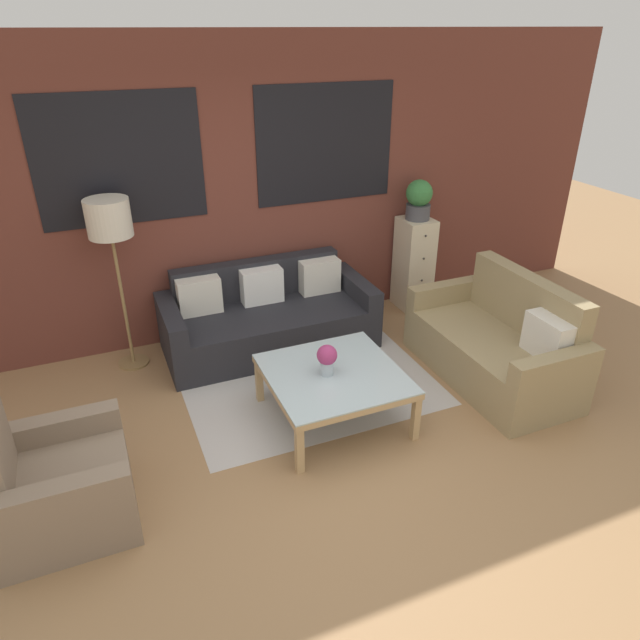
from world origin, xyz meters
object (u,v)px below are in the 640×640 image
Objects in this scene: coffee_table at (334,379)px; flower_vase at (327,358)px; floor_lamp at (110,225)px; potted_plant at (419,199)px; armchair_corner at (57,486)px; couch_dark at (268,318)px; settee_vintage at (497,346)px; drawer_cabinet at (414,264)px.

coffee_table is 0.21m from flower_vase.
floor_lamp is 3.04m from potted_plant.
armchair_corner is 3.38× the size of flower_vase.
couch_dark is 1.25× the size of settee_vintage.
settee_vintage is 1.58m from coffee_table.
coffee_table is 2.43m from potted_plant.
settee_vintage is 1.66m from flower_vase.
settee_vintage is at bearing -92.71° from potted_plant.
couch_dark reaches higher than flower_vase.
coffee_table is at bearing -179.52° from settee_vintage.
couch_dark is at bearing -6.52° from floor_lamp.
coffee_table is at bearing -3.76° from flower_vase.
flower_vase is at bearing 176.24° from coffee_table.
couch_dark is 8.04× the size of flower_vase.
potted_plant is 1.67× the size of flower_vase.
settee_vintage reaches higher than flower_vase.
settee_vintage is 1.59× the size of drawer_cabinet.
drawer_cabinet reaches higher than armchair_corner.
drawer_cabinet is at bearing -90.00° from potted_plant.
drawer_cabinet is at bearing 43.51° from coffee_table.
potted_plant is (0.00, 0.00, 0.71)m from drawer_cabinet.
couch_dark is 1.67m from floor_lamp.
armchair_corner is at bearing -174.97° from settee_vintage.
couch_dark is 1.37m from flower_vase.
floor_lamp reaches higher than potted_plant.
couch_dark is at bearing -172.76° from potted_plant.
floor_lamp is at bearing 153.46° from settee_vintage.
drawer_cabinet is 4.04× the size of flower_vase.
floor_lamp is (0.63, 1.80, 1.06)m from armchair_corner.
floor_lamp is (-1.28, 0.15, 1.05)m from couch_dark.
flower_vase is (1.95, 0.31, 0.30)m from armchair_corner.
coffee_table is (0.10, -1.35, 0.09)m from couch_dark.
flower_vase is (-0.06, 0.00, 0.20)m from coffee_table.
drawer_cabinet reaches higher than coffee_table.
floor_lamp is at bearing 132.82° from coffee_table.
floor_lamp reaches higher than couch_dark.
settee_vintage reaches higher than couch_dark.
floor_lamp is 2.13m from flower_vase.
potted_plant is at bearing 7.24° from couch_dark.
armchair_corner is 0.84× the size of drawer_cabinet.
drawer_cabinet is at bearing 27.06° from armchair_corner.
armchair_corner is 0.54× the size of floor_lamp.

